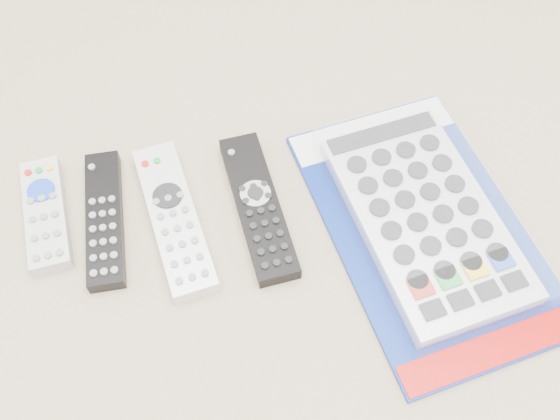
{
  "coord_description": "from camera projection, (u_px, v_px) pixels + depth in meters",
  "views": [
    {
      "loc": [
        -0.01,
        -0.41,
        0.67
      ],
      "look_at": [
        0.05,
        -0.01,
        0.01
      ],
      "focal_mm": 40.0,
      "sensor_mm": 36.0,
      "label": 1
    }
  ],
  "objects": [
    {
      "name": "jumbo_remote_packaged",
      "position": [
        425.0,
        216.0,
        0.76
      ],
      "size": [
        0.29,
        0.41,
        0.05
      ],
      "rotation": [
        0.0,
        0.0,
        0.19
      ],
      "color": "navy",
      "rests_on": "ground"
    },
    {
      "name": "remote_slim_black",
      "position": [
        105.0,
        219.0,
        0.77
      ],
      "size": [
        0.05,
        0.19,
        0.02
      ],
      "rotation": [
        0.0,
        0.0,
        0.02
      ],
      "color": "black",
      "rests_on": "ground"
    },
    {
      "name": "remote_small_grey",
      "position": [
        46.0,
        214.0,
        0.77
      ],
      "size": [
        0.07,
        0.16,
        0.02
      ],
      "rotation": [
        0.0,
        0.0,
        0.13
      ],
      "color": "#AFAFB2",
      "rests_on": "ground"
    },
    {
      "name": "remote_large_black",
      "position": [
        258.0,
        206.0,
        0.78
      ],
      "size": [
        0.08,
        0.22,
        0.02
      ],
      "rotation": [
        0.0,
        0.0,
        0.12
      ],
      "color": "black",
      "rests_on": "ground"
    },
    {
      "name": "remote_silver_dvd",
      "position": [
        174.0,
        218.0,
        0.77
      ],
      "size": [
        0.09,
        0.22,
        0.03
      ],
      "rotation": [
        0.0,
        0.0,
        0.18
      ],
      "color": "silver",
      "rests_on": "ground"
    }
  ]
}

